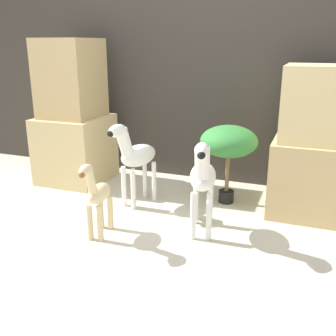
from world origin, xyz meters
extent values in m
plane|color=beige|center=(0.00, 0.00, 0.00)|extent=(14.00, 14.00, 0.00)
cube|color=#38332D|center=(0.00, 1.50, 1.10)|extent=(6.40, 0.08, 2.20)
cube|color=#DBC184|center=(-1.05, 0.99, 0.30)|extent=(0.59, 0.60, 0.61)
cube|color=tan|center=(-1.05, 0.99, 0.95)|extent=(0.48, 0.49, 0.69)
cube|color=tan|center=(1.05, 0.99, 0.28)|extent=(0.59, 0.60, 0.57)
cube|color=#DBC184|center=(1.05, 0.99, 0.84)|extent=(0.51, 0.52, 0.54)
cylinder|color=white|center=(0.45, 0.25, 0.17)|extent=(0.04, 0.04, 0.33)
cylinder|color=white|center=(0.35, 0.23, 0.17)|extent=(0.04, 0.04, 0.33)
cylinder|color=white|center=(0.40, 0.49, 0.17)|extent=(0.04, 0.04, 0.33)
cylinder|color=white|center=(0.29, 0.47, 0.17)|extent=(0.04, 0.04, 0.33)
ellipsoid|color=white|center=(0.37, 0.36, 0.40)|extent=(0.25, 0.38, 0.17)
cylinder|color=white|center=(0.41, 0.21, 0.54)|extent=(0.13, 0.17, 0.23)
ellipsoid|color=white|center=(0.42, 0.15, 0.64)|extent=(0.13, 0.18, 0.10)
sphere|color=black|center=(0.44, 0.08, 0.63)|extent=(0.05, 0.05, 0.05)
cube|color=black|center=(0.41, 0.21, 0.55)|extent=(0.04, 0.09, 0.19)
cylinder|color=white|center=(-0.24, 0.54, 0.17)|extent=(0.04, 0.04, 0.33)
cylinder|color=white|center=(-0.34, 0.57, 0.17)|extent=(0.04, 0.04, 0.33)
cylinder|color=white|center=(-0.16, 0.77, 0.17)|extent=(0.04, 0.04, 0.33)
cylinder|color=white|center=(-0.26, 0.81, 0.17)|extent=(0.04, 0.04, 0.33)
ellipsoid|color=white|center=(-0.25, 0.67, 0.40)|extent=(0.28, 0.39, 0.17)
cylinder|color=white|center=(-0.30, 0.53, 0.54)|extent=(0.14, 0.18, 0.23)
ellipsoid|color=white|center=(-0.32, 0.47, 0.64)|extent=(0.14, 0.19, 0.10)
sphere|color=black|center=(-0.34, 0.40, 0.63)|extent=(0.05, 0.05, 0.05)
cube|color=black|center=(-0.30, 0.53, 0.55)|extent=(0.05, 0.09, 0.19)
cylinder|color=beige|center=(-0.21, -0.02, 0.12)|extent=(0.04, 0.04, 0.25)
cylinder|color=beige|center=(-0.29, -0.03, 0.12)|extent=(0.04, 0.04, 0.25)
cylinder|color=beige|center=(-0.24, 0.17, 0.12)|extent=(0.04, 0.04, 0.25)
cylinder|color=beige|center=(-0.31, 0.16, 0.12)|extent=(0.04, 0.04, 0.25)
ellipsoid|color=beige|center=(-0.26, 0.07, 0.30)|extent=(0.15, 0.28, 0.12)
cylinder|color=beige|center=(-0.25, -0.04, 0.42)|extent=(0.07, 0.12, 0.21)
ellipsoid|color=beige|center=(-0.24, -0.10, 0.51)|extent=(0.09, 0.14, 0.08)
sphere|color=brown|center=(-0.23, -0.16, 0.51)|extent=(0.04, 0.04, 0.04)
cylinder|color=black|center=(0.41, 0.94, 0.05)|extent=(0.12, 0.12, 0.10)
cylinder|color=brown|center=(0.41, 0.94, 0.25)|extent=(0.03, 0.03, 0.29)
ellipsoid|color=#337F38|center=(0.41, 0.94, 0.52)|extent=(0.45, 0.45, 0.25)
camera|label=1|loc=(1.04, -2.05, 1.25)|focal=42.00mm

